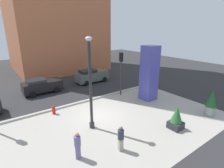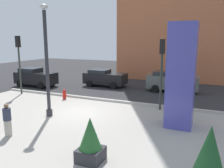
{
  "view_description": "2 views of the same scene",
  "coord_description": "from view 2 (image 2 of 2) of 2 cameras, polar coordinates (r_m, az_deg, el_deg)",
  "views": [
    {
      "loc": [
        -6.78,
        -11.13,
        6.88
      ],
      "look_at": [
        1.95,
        0.84,
        2.11
      ],
      "focal_mm": 28.4,
      "sensor_mm": 36.0,
      "label": 1
    },
    {
      "loc": [
        7.24,
        -11.76,
        4.43
      ],
      "look_at": [
        1.88,
        0.52,
        1.86
      ],
      "focal_mm": 37.01,
      "sensor_mm": 36.0,
      "label": 2
    }
  ],
  "objects": [
    {
      "name": "ground_plane",
      "position": [
        17.9,
        -1.06,
        -3.47
      ],
      "size": [
        60.0,
        60.0,
        0.0
      ],
      "primitive_type": "plane",
      "color": "#2D2D30"
    },
    {
      "name": "potted_plant_near_right",
      "position": [
        8.7,
        -5.36,
        -13.77
      ],
      "size": [
        0.91,
        0.91,
        1.7
      ],
      "color": "#2D2D33",
      "rests_on": "ground_plane"
    },
    {
      "name": "car_far_lane",
      "position": [
        23.48,
        -18.41,
        1.62
      ],
      "size": [
        4.02,
        1.97,
        1.75
      ],
      "color": "black",
      "rests_on": "ground_plane"
    },
    {
      "name": "plaza_pavement",
      "position": [
        12.93,
        -12.36,
        -9.42
      ],
      "size": [
        18.0,
        10.0,
        0.02
      ],
      "primitive_type": "cube",
      "color": "#ADA89E",
      "rests_on": "ground_plane"
    },
    {
      "name": "traffic_light_corner",
      "position": [
        14.7,
        12.19,
        5.14
      ],
      "size": [
        0.28,
        0.42,
        4.48
      ],
      "color": "#333833",
      "rests_on": "ground_plane"
    },
    {
      "name": "lamp_post",
      "position": [
        13.63,
        -15.8,
        4.82
      ],
      "size": [
        0.44,
        0.44,
        6.35
      ],
      "color": "#2D2D33",
      "rests_on": "ground_plane"
    },
    {
      "name": "curb_strip",
      "position": [
        17.11,
        -2.29,
        -3.87
      ],
      "size": [
        18.0,
        0.24,
        0.16
      ],
      "primitive_type": "cube",
      "color": "#B7B2A8",
      "rests_on": "ground_plane"
    },
    {
      "name": "fire_hydrant",
      "position": [
        17.85,
        -11.7,
        -2.51
      ],
      "size": [
        0.36,
        0.26,
        0.75
      ],
      "color": "red",
      "rests_on": "ground_plane"
    },
    {
      "name": "art_pillar_blue",
      "position": [
        12.08,
        16.73,
        1.88
      ],
      "size": [
        1.34,
        1.34,
        5.28
      ],
      "primitive_type": "cube",
      "color": "#4C4CAD",
      "rests_on": "ground_plane"
    },
    {
      "name": "traffic_light_far_side",
      "position": [
        20.29,
        -22.01,
        6.55
      ],
      "size": [
        0.28,
        0.42,
        4.74
      ],
      "color": "#333833",
      "rests_on": "ground_plane"
    },
    {
      "name": "car_passing_lane",
      "position": [
        22.29,
        -1.82,
        1.57
      ],
      "size": [
        4.02,
        2.01,
        1.61
      ],
      "color": "black",
      "rests_on": "ground_plane"
    },
    {
      "name": "car_intersection",
      "position": [
        20.59,
        14.57,
        0.62
      ],
      "size": [
        4.37,
        2.07,
        1.74
      ],
      "color": "#565B56",
      "rests_on": "ground_plane"
    },
    {
      "name": "pedestrian_crossing",
      "position": [
        11.79,
        -24.47,
        -7.75
      ],
      "size": [
        0.39,
        0.39,
        1.56
      ],
      "color": "#B2AD9E",
      "rests_on": "ground_plane"
    },
    {
      "name": "potted_plant_near_left",
      "position": [
        7.28,
        22.83,
        -17.24
      ],
      "size": [
        0.85,
        0.85,
        2.16
      ],
      "color": "gray",
      "rests_on": "ground_plane"
    }
  ]
}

